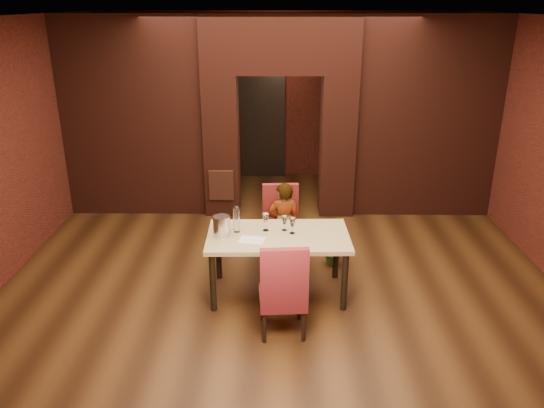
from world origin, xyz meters
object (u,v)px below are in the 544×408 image
at_px(wine_glass_b, 284,223).
at_px(wine_bucket, 222,226).
at_px(chair_far, 281,227).
at_px(dining_table, 278,264).
at_px(water_bottle, 237,219).
at_px(wine_glass_a, 266,222).
at_px(chair_near, 283,287).
at_px(person_seated, 284,225).
at_px(wine_glass_c, 292,226).
at_px(potted_plant, 334,251).

distance_m(wine_glass_b, wine_bucket, 0.76).
distance_m(chair_far, wine_bucket, 1.15).
xyz_separation_m(dining_table, chair_far, (0.04, 0.80, 0.14)).
distance_m(chair_far, wine_glass_b, 0.76).
relative_size(wine_bucket, water_bottle, 0.74).
relative_size(wine_glass_a, wine_bucket, 0.90).
bearing_deg(wine_glass_a, chair_near, -77.69).
bearing_deg(person_seated, wine_glass_a, 62.82).
relative_size(wine_glass_a, wine_glass_c, 1.09).
distance_m(chair_far, person_seated, 0.11).
relative_size(person_seated, wine_glass_a, 5.51).
bearing_deg(wine_glass_b, wine_glass_c, -44.75).
bearing_deg(chair_far, wine_bucket, -133.80).
bearing_deg(chair_far, wine_glass_c, -84.23).
height_order(dining_table, water_bottle, water_bottle).
relative_size(wine_glass_a, wine_glass_b, 1.19).
bearing_deg(wine_glass_a, water_bottle, -173.37).
bearing_deg(wine_glass_c, person_seated, 98.01).
xyz_separation_m(person_seated, water_bottle, (-0.57, -0.65, 0.35)).
distance_m(wine_glass_b, wine_glass_c, 0.13).
xyz_separation_m(dining_table, wine_glass_b, (0.08, 0.13, 0.48)).
height_order(dining_table, wine_glass_b, wine_glass_b).
height_order(wine_glass_b, wine_glass_c, wine_glass_c).
bearing_deg(person_seated, wine_bucket, 38.54).
bearing_deg(wine_glass_c, wine_bucket, -175.64).
xyz_separation_m(chair_far, wine_glass_c, (0.13, -0.77, 0.35)).
relative_size(chair_far, wine_bucket, 4.45).
relative_size(chair_near, wine_glass_a, 5.02).
bearing_deg(chair_far, water_bottle, -129.98).
height_order(person_seated, potted_plant, person_seated).
xyz_separation_m(chair_near, person_seated, (0.02, 1.52, 0.05)).
distance_m(chair_far, water_bottle, 0.99).
bearing_deg(potted_plant, chair_near, -114.13).
height_order(chair_near, potted_plant, chair_near).
bearing_deg(chair_near, water_bottle, -62.37).
bearing_deg(wine_bucket, chair_far, 49.78).
height_order(wine_glass_b, wine_bucket, wine_bucket).
xyz_separation_m(chair_far, wine_glass_b, (0.03, -0.68, 0.34)).
relative_size(chair_near, potted_plant, 2.92).
height_order(person_seated, water_bottle, person_seated).
relative_size(wine_glass_b, water_bottle, 0.56).
bearing_deg(wine_glass_b, potted_plant, 43.85).
bearing_deg(dining_table, wine_glass_c, 9.79).
bearing_deg(chair_far, wine_glass_b, -90.71).
height_order(chair_far, wine_glass_a, chair_far).
xyz_separation_m(dining_table, potted_plant, (0.76, 0.78, -0.21)).
height_order(chair_near, wine_glass_b, chair_near).
xyz_separation_m(chair_far, wine_glass_a, (-0.19, -0.69, 0.36)).
relative_size(wine_glass_a, water_bottle, 0.66).
xyz_separation_m(dining_table, person_seated, (0.07, 0.72, 0.20)).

